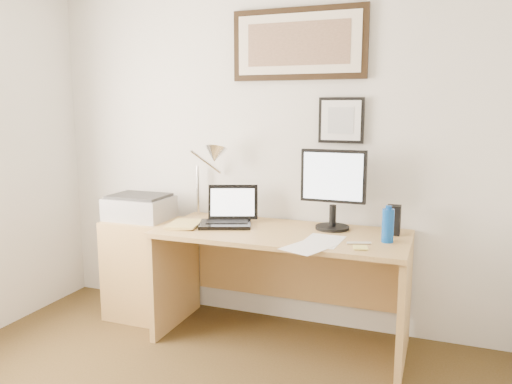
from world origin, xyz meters
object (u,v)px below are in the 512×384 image
at_px(water_bottle, 388,226).
at_px(printer, 139,207).
at_px(laptop, 228,216).
at_px(side_cabinet, 145,268).
at_px(lcd_monitor, 333,185).
at_px(desk, 285,263).
at_px(book, 171,224).

distance_m(water_bottle, printer, 1.77).
bearing_deg(laptop, printer, 178.88).
bearing_deg(side_cabinet, lcd_monitor, 5.12).
height_order(side_cabinet, printer, printer).
height_order(water_bottle, printer, water_bottle).
bearing_deg(printer, desk, 0.75).
height_order(water_bottle, laptop, laptop).
xyz_separation_m(lcd_monitor, printer, (-1.40, -0.10, -0.22)).
distance_m(lcd_monitor, printer, 1.42).
relative_size(book, laptop, 0.67).
xyz_separation_m(side_cabinet, laptop, (0.67, 0.01, 0.44)).
bearing_deg(lcd_monitor, printer, -175.86).
distance_m(desk, laptop, 0.49).
bearing_deg(book, printer, 154.43).
relative_size(water_bottle, book, 0.74).
distance_m(water_bottle, book, 1.42).
xyz_separation_m(book, laptop, (0.36, 0.16, 0.05)).
relative_size(water_bottle, desk, 0.12).
bearing_deg(laptop, water_bottle, -4.28).
xyz_separation_m(side_cabinet, lcd_monitor, (1.36, 0.12, 0.68)).
relative_size(desk, laptop, 3.97).
distance_m(side_cabinet, water_bottle, 1.80).
bearing_deg(lcd_monitor, water_bottle, -27.64).
bearing_deg(lcd_monitor, side_cabinet, -174.88).
xyz_separation_m(book, lcd_monitor, (1.04, 0.27, 0.28)).
relative_size(side_cabinet, water_bottle, 3.66).
bearing_deg(desk, side_cabinet, -178.11).
height_order(water_bottle, desk, water_bottle).
distance_m(book, printer, 0.40).
distance_m(laptop, lcd_monitor, 0.74).
relative_size(water_bottle, lcd_monitor, 0.38).
relative_size(side_cabinet, book, 2.69).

